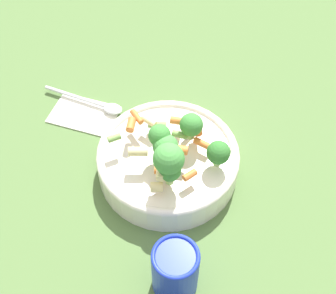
% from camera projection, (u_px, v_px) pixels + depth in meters
% --- Properties ---
extents(ground_plane, '(3.00, 3.00, 0.00)m').
position_uv_depth(ground_plane, '(168.00, 171.00, 0.79)').
color(ground_plane, '#4C6B38').
extents(bowl, '(0.23, 0.23, 0.05)m').
position_uv_depth(bowl, '(168.00, 160.00, 0.77)').
color(bowl, silver).
rests_on(bowl, ground_plane).
extents(pasta_salad, '(0.16, 0.16, 0.08)m').
position_uv_depth(pasta_salad, '(176.00, 149.00, 0.70)').
color(pasta_salad, '#8CB766').
rests_on(pasta_salad, bowl).
extents(cup, '(0.06, 0.06, 0.09)m').
position_uv_depth(cup, '(175.00, 270.00, 0.63)').
color(cup, '#192DAD').
rests_on(cup, ground_plane).
extents(napkin, '(0.14, 0.14, 0.01)m').
position_uv_depth(napkin, '(84.00, 114.00, 0.87)').
color(napkin, white).
rests_on(napkin, ground_plane).
extents(spoon, '(0.11, 0.14, 0.01)m').
position_uv_depth(spoon, '(97.00, 104.00, 0.87)').
color(spoon, silver).
rests_on(spoon, napkin).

